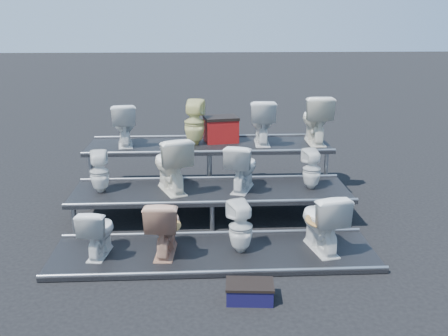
{
  "coord_description": "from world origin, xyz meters",
  "views": [
    {
      "loc": [
        -0.18,
        -7.21,
        2.97
      ],
      "look_at": [
        0.2,
        0.1,
        0.78
      ],
      "focal_mm": 40.0,
      "sensor_mm": 36.0,
      "label": 1
    }
  ],
  "objects_px": {
    "toilet_2": "(241,227)",
    "toilet_6": "(242,167)",
    "toilet_8": "(124,124)",
    "toilet_9": "(194,122)",
    "red_crate": "(221,130)",
    "step_stool": "(250,293)",
    "toilet_1": "(164,226)",
    "toilet_11": "(316,119)",
    "toilet_3": "(322,221)",
    "toilet_4": "(100,172)",
    "toilet_10": "(262,122)",
    "toilet_0": "(98,231)",
    "toilet_5": "(171,164)",
    "toilet_7": "(312,169)"
  },
  "relations": [
    {
      "from": "toilet_2",
      "to": "toilet_8",
      "type": "relative_size",
      "value": 0.93
    },
    {
      "from": "toilet_2",
      "to": "toilet_6",
      "type": "distance_m",
      "value": 1.37
    },
    {
      "from": "toilet_11",
      "to": "toilet_1",
      "type": "bearing_deg",
      "value": 46.95
    },
    {
      "from": "toilet_3",
      "to": "toilet_4",
      "type": "bearing_deg",
      "value": -34.31
    },
    {
      "from": "toilet_5",
      "to": "step_stool",
      "type": "height_order",
      "value": "toilet_5"
    },
    {
      "from": "toilet_5",
      "to": "red_crate",
      "type": "relative_size",
      "value": 1.52
    },
    {
      "from": "toilet_7",
      "to": "toilet_9",
      "type": "height_order",
      "value": "toilet_9"
    },
    {
      "from": "toilet_4",
      "to": "toilet_10",
      "type": "height_order",
      "value": "toilet_10"
    },
    {
      "from": "toilet_6",
      "to": "toilet_8",
      "type": "height_order",
      "value": "toilet_8"
    },
    {
      "from": "toilet_6",
      "to": "toilet_9",
      "type": "bearing_deg",
      "value": -40.92
    },
    {
      "from": "toilet_1",
      "to": "toilet_4",
      "type": "distance_m",
      "value": 1.7
    },
    {
      "from": "toilet_1",
      "to": "toilet_5",
      "type": "relative_size",
      "value": 0.89
    },
    {
      "from": "toilet_9",
      "to": "red_crate",
      "type": "relative_size",
      "value": 1.39
    },
    {
      "from": "toilet_0",
      "to": "toilet_11",
      "type": "height_order",
      "value": "toilet_11"
    },
    {
      "from": "toilet_8",
      "to": "toilet_9",
      "type": "relative_size",
      "value": 0.95
    },
    {
      "from": "toilet_2",
      "to": "red_crate",
      "type": "height_order",
      "value": "red_crate"
    },
    {
      "from": "toilet_5",
      "to": "toilet_3",
      "type": "bearing_deg",
      "value": 125.92
    },
    {
      "from": "toilet_6",
      "to": "red_crate",
      "type": "distance_m",
      "value": 1.53
    },
    {
      "from": "toilet_2",
      "to": "toilet_5",
      "type": "bearing_deg",
      "value": -75.03
    },
    {
      "from": "toilet_10",
      "to": "red_crate",
      "type": "height_order",
      "value": "toilet_10"
    },
    {
      "from": "toilet_0",
      "to": "toilet_1",
      "type": "relative_size",
      "value": 0.86
    },
    {
      "from": "toilet_2",
      "to": "toilet_9",
      "type": "xyz_separation_m",
      "value": [
        -0.59,
        2.6,
        0.85
      ]
    },
    {
      "from": "toilet_1",
      "to": "toilet_5",
      "type": "height_order",
      "value": "toilet_5"
    },
    {
      "from": "toilet_11",
      "to": "red_crate",
      "type": "xyz_separation_m",
      "value": [
        -1.65,
        0.19,
        -0.23
      ]
    },
    {
      "from": "toilet_7",
      "to": "toilet_11",
      "type": "xyz_separation_m",
      "value": [
        0.33,
        1.3,
        0.52
      ]
    },
    {
      "from": "toilet_10",
      "to": "toilet_9",
      "type": "bearing_deg",
      "value": 2.72
    },
    {
      "from": "toilet_8",
      "to": "red_crate",
      "type": "bearing_deg",
      "value": 177.58
    },
    {
      "from": "toilet_0",
      "to": "toilet_9",
      "type": "bearing_deg",
      "value": -106.8
    },
    {
      "from": "toilet_1",
      "to": "toilet_6",
      "type": "distance_m",
      "value": 1.75
    },
    {
      "from": "toilet_6",
      "to": "toilet_11",
      "type": "relative_size",
      "value": 0.85
    },
    {
      "from": "toilet_3",
      "to": "toilet_11",
      "type": "distance_m",
      "value": 2.77
    },
    {
      "from": "toilet_6",
      "to": "toilet_3",
      "type": "bearing_deg",
      "value": 145.63
    },
    {
      "from": "toilet_9",
      "to": "step_stool",
      "type": "distance_m",
      "value": 3.92
    },
    {
      "from": "step_stool",
      "to": "toilet_11",
      "type": "bearing_deg",
      "value": 72.31
    },
    {
      "from": "toilet_2",
      "to": "toilet_4",
      "type": "distance_m",
      "value": 2.43
    },
    {
      "from": "toilet_11",
      "to": "red_crate",
      "type": "bearing_deg",
      "value": -5.68
    },
    {
      "from": "toilet_11",
      "to": "step_stool",
      "type": "distance_m",
      "value": 4.17
    },
    {
      "from": "toilet_11",
      "to": "toilet_5",
      "type": "bearing_deg",
      "value": 28.61
    },
    {
      "from": "toilet_2",
      "to": "toilet_7",
      "type": "relative_size",
      "value": 1.11
    },
    {
      "from": "toilet_6",
      "to": "step_stool",
      "type": "relative_size",
      "value": 1.44
    },
    {
      "from": "toilet_4",
      "to": "toilet_9",
      "type": "height_order",
      "value": "toilet_9"
    },
    {
      "from": "red_crate",
      "to": "toilet_9",
      "type": "bearing_deg",
      "value": -167.46
    },
    {
      "from": "toilet_7",
      "to": "toilet_4",
      "type": "bearing_deg",
      "value": -11.85
    },
    {
      "from": "toilet_1",
      "to": "toilet_3",
      "type": "distance_m",
      "value": 2.04
    },
    {
      "from": "toilet_0",
      "to": "toilet_11",
      "type": "distance_m",
      "value": 4.33
    },
    {
      "from": "toilet_6",
      "to": "toilet_9",
      "type": "height_order",
      "value": "toilet_9"
    },
    {
      "from": "toilet_3",
      "to": "toilet_6",
      "type": "relative_size",
      "value": 1.11
    },
    {
      "from": "toilet_1",
      "to": "toilet_9",
      "type": "distance_m",
      "value": 2.75
    },
    {
      "from": "toilet_4",
      "to": "toilet_6",
      "type": "height_order",
      "value": "toilet_6"
    },
    {
      "from": "toilet_1",
      "to": "toilet_10",
      "type": "distance_m",
      "value": 3.14
    }
  ]
}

